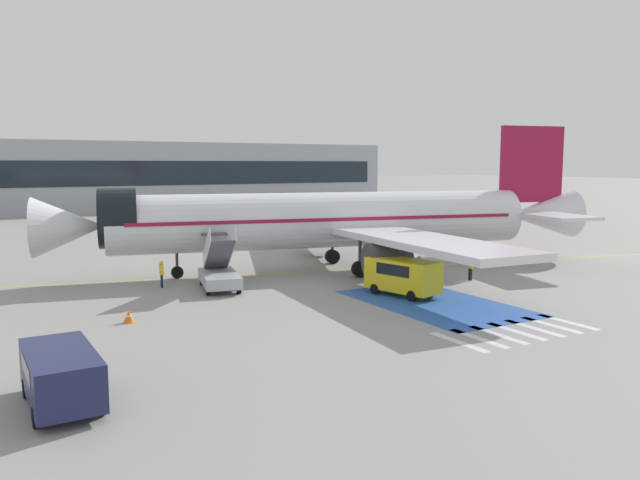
{
  "coord_description": "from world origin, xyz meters",
  "views": [
    {
      "loc": [
        -23.27,
        -38.75,
        7.89
      ],
      "look_at": [
        -2.97,
        -3.0,
        2.86
      ],
      "focal_mm": 35.0,
      "sensor_mm": 36.0,
      "label": 1
    }
  ],
  "objects_px": {
    "service_van_0": "(61,373)",
    "fuel_tanker": "(276,218)",
    "boarding_stairs_forward": "(219,273)",
    "ground_crew_2": "(419,266)",
    "airliner": "(334,220)",
    "service_van_1": "(403,274)",
    "traffic_cone_0": "(129,316)",
    "ground_crew_0": "(162,272)",
    "terminal_building": "(31,177)",
    "ground_crew_1": "(470,266)"
  },
  "relations": [
    {
      "from": "boarding_stairs_forward",
      "to": "ground_crew_2",
      "type": "distance_m",
      "value": 13.55
    },
    {
      "from": "ground_crew_1",
      "to": "ground_crew_2",
      "type": "bearing_deg",
      "value": 57.39
    },
    {
      "from": "boarding_stairs_forward",
      "to": "terminal_building",
      "type": "relative_size",
      "value": 0.04
    },
    {
      "from": "airliner",
      "to": "service_van_0",
      "type": "relative_size",
      "value": 8.96
    },
    {
      "from": "service_van_0",
      "to": "terminal_building",
      "type": "height_order",
      "value": "terminal_building"
    },
    {
      "from": "terminal_building",
      "to": "ground_crew_1",
      "type": "bearing_deg",
      "value": -75.3
    },
    {
      "from": "boarding_stairs_forward",
      "to": "fuel_tanker",
      "type": "relative_size",
      "value": 0.52
    },
    {
      "from": "service_van_1",
      "to": "traffic_cone_0",
      "type": "bearing_deg",
      "value": -19.72
    },
    {
      "from": "airliner",
      "to": "service_van_0",
      "type": "bearing_deg",
      "value": 143.33
    },
    {
      "from": "boarding_stairs_forward",
      "to": "ground_crew_2",
      "type": "bearing_deg",
      "value": -3.08
    },
    {
      "from": "service_van_0",
      "to": "terminal_building",
      "type": "distance_m",
      "value": 88.64
    },
    {
      "from": "ground_crew_0",
      "to": "terminal_building",
      "type": "relative_size",
      "value": 0.01
    },
    {
      "from": "ground_crew_2",
      "to": "terminal_building",
      "type": "bearing_deg",
      "value": 150.19
    },
    {
      "from": "service_van_1",
      "to": "ground_crew_1",
      "type": "bearing_deg",
      "value": 179.63
    },
    {
      "from": "ground_crew_2",
      "to": "traffic_cone_0",
      "type": "xyz_separation_m",
      "value": [
        -19.98,
        -2.04,
        -0.64
      ]
    },
    {
      "from": "ground_crew_2",
      "to": "traffic_cone_0",
      "type": "bearing_deg",
      "value": -126.97
    },
    {
      "from": "airliner",
      "to": "boarding_stairs_forward",
      "type": "distance_m",
      "value": 10.56
    },
    {
      "from": "airliner",
      "to": "boarding_stairs_forward",
      "type": "xyz_separation_m",
      "value": [
        -9.9,
        -2.46,
        -2.75
      ]
    },
    {
      "from": "ground_crew_1",
      "to": "ground_crew_2",
      "type": "distance_m",
      "value": 3.47
    },
    {
      "from": "airliner",
      "to": "ground_crew_0",
      "type": "xyz_separation_m",
      "value": [
        -12.96,
        -0.19,
        -2.75
      ]
    },
    {
      "from": "ground_crew_0",
      "to": "ground_crew_2",
      "type": "bearing_deg",
      "value": -102.74
    },
    {
      "from": "ground_crew_0",
      "to": "fuel_tanker",
      "type": "bearing_deg",
      "value": -30.92
    },
    {
      "from": "service_van_1",
      "to": "traffic_cone_0",
      "type": "distance_m",
      "value": 15.95
    },
    {
      "from": "service_van_0",
      "to": "ground_crew_2",
      "type": "bearing_deg",
      "value": 25.2
    },
    {
      "from": "service_van_1",
      "to": "ground_crew_2",
      "type": "height_order",
      "value": "service_van_1"
    },
    {
      "from": "airliner",
      "to": "service_van_1",
      "type": "distance_m",
      "value": 10.12
    },
    {
      "from": "ground_crew_0",
      "to": "ground_crew_1",
      "type": "xyz_separation_m",
      "value": [
        19.01,
        -7.86,
        -0.04
      ]
    },
    {
      "from": "boarding_stairs_forward",
      "to": "ground_crew_2",
      "type": "relative_size",
      "value": 3.33
    },
    {
      "from": "ground_crew_0",
      "to": "service_van_0",
      "type": "bearing_deg",
      "value": 162.95
    },
    {
      "from": "service_van_0",
      "to": "service_van_1",
      "type": "relative_size",
      "value": 0.94
    },
    {
      "from": "ground_crew_1",
      "to": "terminal_building",
      "type": "relative_size",
      "value": 0.01
    },
    {
      "from": "fuel_tanker",
      "to": "terminal_building",
      "type": "distance_m",
      "value": 49.92
    },
    {
      "from": "fuel_tanker",
      "to": "traffic_cone_0",
      "type": "bearing_deg",
      "value": -33.52
    },
    {
      "from": "service_van_0",
      "to": "fuel_tanker",
      "type": "bearing_deg",
      "value": 55.66
    },
    {
      "from": "traffic_cone_0",
      "to": "fuel_tanker",
      "type": "bearing_deg",
      "value": 54.19
    },
    {
      "from": "airliner",
      "to": "service_van_0",
      "type": "height_order",
      "value": "airliner"
    },
    {
      "from": "boarding_stairs_forward",
      "to": "traffic_cone_0",
      "type": "relative_size",
      "value": 8.81
    },
    {
      "from": "airliner",
      "to": "service_van_0",
      "type": "distance_m",
      "value": 28.05
    },
    {
      "from": "ground_crew_0",
      "to": "terminal_building",
      "type": "distance_m",
      "value": 70.45
    },
    {
      "from": "boarding_stairs_forward",
      "to": "terminal_building",
      "type": "xyz_separation_m",
      "value": [
        -4.55,
        72.55,
        4.78
      ]
    },
    {
      "from": "airliner",
      "to": "traffic_cone_0",
      "type": "bearing_deg",
      "value": 128.71
    },
    {
      "from": "ground_crew_0",
      "to": "airliner",
      "type": "bearing_deg",
      "value": -81.58
    },
    {
      "from": "service_van_0",
      "to": "terminal_building",
      "type": "bearing_deg",
      "value": 84.57
    },
    {
      "from": "ground_crew_2",
      "to": "terminal_building",
      "type": "height_order",
      "value": "terminal_building"
    },
    {
      "from": "boarding_stairs_forward",
      "to": "ground_crew_0",
      "type": "height_order",
      "value": "boarding_stairs_forward"
    },
    {
      "from": "service_van_0",
      "to": "ground_crew_2",
      "type": "relative_size",
      "value": 2.77
    },
    {
      "from": "service_van_0",
      "to": "ground_crew_1",
      "type": "height_order",
      "value": "service_van_0"
    },
    {
      "from": "service_van_1",
      "to": "traffic_cone_0",
      "type": "xyz_separation_m",
      "value": [
        -15.84,
        1.57,
        -1.0
      ]
    },
    {
      "from": "service_van_1",
      "to": "ground_crew_1",
      "type": "distance_m",
      "value": 7.26
    },
    {
      "from": "service_van_1",
      "to": "ground_crew_0",
      "type": "relative_size",
      "value": 2.76
    }
  ]
}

